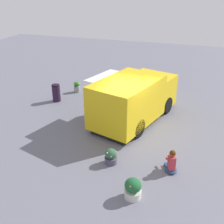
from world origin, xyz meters
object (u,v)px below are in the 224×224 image
at_px(food_truck, 134,100).
at_px(planter_flowering_near, 133,188).
at_px(planter_flowering_far, 111,156).
at_px(trash_bin, 56,93).
at_px(person_customer, 171,163).
at_px(planter_flowering_side, 77,87).

bearing_deg(food_truck, planter_flowering_near, 14.02).
height_order(planter_flowering_far, trash_bin, trash_bin).
distance_m(food_truck, person_customer, 4.29).
height_order(food_truck, person_customer, food_truck).
distance_m(person_customer, planter_flowering_near, 2.03).
xyz_separation_m(planter_flowering_far, trash_bin, (-4.72, -4.88, 0.22)).
xyz_separation_m(planter_flowering_near, planter_flowering_far, (-1.53, -1.26, -0.05)).
xyz_separation_m(food_truck, person_customer, (3.54, 2.31, -0.73)).
xyz_separation_m(person_customer, planter_flowering_side, (-6.13, -6.61, -0.02)).
bearing_deg(planter_flowering_side, person_customer, 47.15).
xyz_separation_m(food_truck, trash_bin, (-0.93, -4.81, -0.57)).
height_order(planter_flowering_far, planter_flowering_side, planter_flowering_side).
distance_m(food_truck, planter_flowering_side, 5.08).
bearing_deg(food_truck, planter_flowering_side, -121.06).
xyz_separation_m(person_customer, planter_flowering_far, (0.25, -2.24, -0.05)).
bearing_deg(planter_flowering_side, planter_flowering_far, 34.41).
bearing_deg(person_customer, planter_flowering_far, -83.63).
bearing_deg(planter_flowering_far, planter_flowering_near, 39.44).
xyz_separation_m(planter_flowering_far, planter_flowering_side, (-6.38, -4.37, 0.04)).
relative_size(person_customer, planter_flowering_far, 1.45).
distance_m(person_customer, planter_flowering_far, 2.25).
bearing_deg(planter_flowering_near, planter_flowering_side, -144.56).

